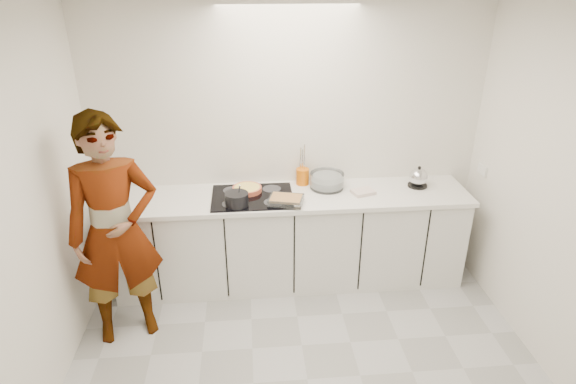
{
  "coord_description": "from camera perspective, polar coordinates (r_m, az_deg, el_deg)",
  "views": [
    {
      "loc": [
        -0.38,
        -2.61,
        2.78
      ],
      "look_at": [
        -0.05,
        1.05,
        1.05
      ],
      "focal_mm": 30.0,
      "sensor_mm": 36.0,
      "label": 1
    }
  ],
  "objects": [
    {
      "name": "floor",
      "position": [
        3.84,
        2.31,
        -21.3
      ],
      "size": [
        3.6,
        3.2,
        0.0
      ],
      "primitive_type": "cube",
      "color": "#B2B2B2",
      "rests_on": "ground"
    },
    {
      "name": "kettle",
      "position": [
        4.64,
        15.18,
        1.62
      ],
      "size": [
        0.2,
        0.2,
        0.2
      ],
      "color": "black",
      "rests_on": "countertop"
    },
    {
      "name": "utensil_crock",
      "position": [
        4.53,
        1.73,
        1.85
      ],
      "size": [
        0.14,
        0.14,
        0.15
      ],
      "primitive_type": "cylinder",
      "rotation": [
        0.0,
        0.0,
        0.21
      ],
      "color": "orange",
      "rests_on": "countertop"
    },
    {
      "name": "saucepan",
      "position": [
        4.13,
        -6.09,
        -0.84
      ],
      "size": [
        0.22,
        0.22,
        0.19
      ],
      "color": "black",
      "rests_on": "hob"
    },
    {
      "name": "baking_dish",
      "position": [
        4.15,
        -0.23,
        -0.93
      ],
      "size": [
        0.33,
        0.28,
        0.06
      ],
      "color": "silver",
      "rests_on": "hob"
    },
    {
      "name": "base_cabinets",
      "position": [
        4.56,
        0.37,
        -5.75
      ],
      "size": [
        3.2,
        0.58,
        0.87
      ],
      "primitive_type": "cube",
      "color": "silver",
      "rests_on": "floor"
    },
    {
      "name": "hob",
      "position": [
        4.3,
        -4.24,
        -0.57
      ],
      "size": [
        0.72,
        0.54,
        0.01
      ],
      "primitive_type": "cube",
      "color": "black",
      "rests_on": "countertop"
    },
    {
      "name": "wall_left",
      "position": [
        3.32,
        -29.87,
        -4.93
      ],
      "size": [
        0.0,
        3.2,
        2.6
      ],
      "primitive_type": "cube",
      "color": "silver",
      "rests_on": "ground"
    },
    {
      "name": "cook",
      "position": [
        3.91,
        -19.81,
        -4.52
      ],
      "size": [
        0.79,
        0.64,
        1.88
      ],
      "primitive_type": "imported",
      "rotation": [
        0.0,
        0.0,
        0.3
      ],
      "color": "silver",
      "rests_on": "floor"
    },
    {
      "name": "tart_dish",
      "position": [
        4.38,
        -4.87,
        0.38
      ],
      "size": [
        0.3,
        0.3,
        0.04
      ],
      "color": "#C7573B",
      "rests_on": "hob"
    },
    {
      "name": "mixing_bowl",
      "position": [
        4.47,
        4.64,
        1.29
      ],
      "size": [
        0.38,
        0.38,
        0.15
      ],
      "color": "silver",
      "rests_on": "countertop"
    },
    {
      "name": "tea_towel",
      "position": [
        4.41,
        8.89,
        0.01
      ],
      "size": [
        0.23,
        0.19,
        0.03
      ],
      "primitive_type": "cube",
      "rotation": [
        0.0,
        0.0,
        0.3
      ],
      "color": "white",
      "rests_on": "countertop"
    },
    {
      "name": "wall_back",
      "position": [
        4.48,
        0.01,
        5.91
      ],
      "size": [
        3.6,
        0.0,
        2.6
      ],
      "primitive_type": "cube",
      "color": "silver",
      "rests_on": "ground"
    },
    {
      "name": "ceiling",
      "position": [
        2.65,
        3.34,
        21.24
      ],
      "size": [
        3.6,
        3.2,
        0.0
      ],
      "primitive_type": "cube",
      "color": "white",
      "rests_on": "wall_back"
    },
    {
      "name": "countertop",
      "position": [
        4.35,
        0.38,
        -0.6
      ],
      "size": [
        3.24,
        0.64,
        0.04
      ],
      "primitive_type": "cube",
      "color": "white",
      "rests_on": "base_cabinets"
    }
  ]
}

